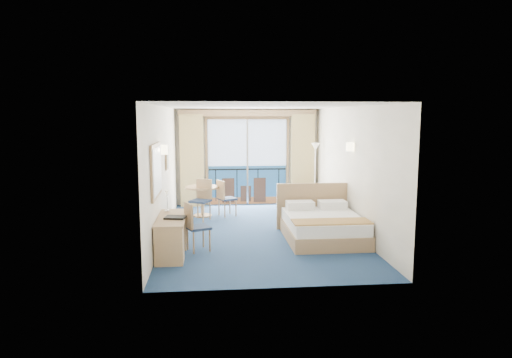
% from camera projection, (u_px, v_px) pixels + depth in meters
% --- Properties ---
extents(floor, '(6.50, 6.50, 0.00)m').
position_uv_depth(floor, '(259.00, 232.00, 9.90)').
color(floor, navy).
rests_on(floor, ground).
extents(room_walls, '(4.04, 6.54, 2.72)m').
position_uv_depth(room_walls, '(259.00, 150.00, 9.65)').
color(room_walls, beige).
rests_on(room_walls, ground).
extents(balcony_door, '(2.36, 0.03, 2.52)m').
position_uv_depth(balcony_door, '(247.00, 164.00, 12.91)').
color(balcony_door, navy).
rests_on(balcony_door, room_walls).
extents(curtain_left, '(0.65, 0.22, 2.55)m').
position_uv_depth(curtain_left, '(192.00, 161.00, 12.60)').
color(curtain_left, tan).
rests_on(curtain_left, room_walls).
extents(curtain_right, '(0.65, 0.22, 2.55)m').
position_uv_depth(curtain_right, '(302.00, 160.00, 12.89)').
color(curtain_right, tan).
rests_on(curtain_right, room_walls).
extents(pelmet, '(3.80, 0.25, 0.18)m').
position_uv_depth(pelmet, '(248.00, 113.00, 12.60)').
color(pelmet, '#A7825B').
rests_on(pelmet, room_walls).
extents(mirror, '(0.05, 1.25, 0.95)m').
position_uv_depth(mirror, '(156.00, 170.00, 8.02)').
color(mirror, '#A7825B').
rests_on(mirror, room_walls).
extents(wall_print, '(0.04, 0.42, 0.52)m').
position_uv_depth(wall_print, '(167.00, 158.00, 9.93)').
color(wall_print, '#A7825B').
rests_on(wall_print, room_walls).
extents(sconce_left, '(0.18, 0.18, 0.18)m').
position_uv_depth(sconce_left, '(163.00, 150.00, 8.87)').
color(sconce_left, beige).
rests_on(sconce_left, room_walls).
extents(sconce_right, '(0.18, 0.18, 0.18)m').
position_uv_depth(sconce_right, '(350.00, 147.00, 9.68)').
color(sconce_right, beige).
rests_on(sconce_right, room_walls).
extents(bed, '(1.63, 1.94, 1.03)m').
position_uv_depth(bed, '(322.00, 225.00, 9.30)').
color(bed, '#A7825B').
rests_on(bed, ground).
extents(nightstand, '(0.42, 0.40, 0.55)m').
position_uv_depth(nightstand, '(332.00, 212.00, 10.64)').
color(nightstand, tan).
rests_on(nightstand, ground).
extents(phone, '(0.20, 0.17, 0.08)m').
position_uv_depth(phone, '(333.00, 199.00, 10.64)').
color(phone, silver).
rests_on(phone, nightstand).
extents(armchair, '(1.00, 0.99, 0.65)m').
position_uv_depth(armchair, '(298.00, 198.00, 12.19)').
color(armchair, '#4E545F').
rests_on(armchair, ground).
extents(floor_lamp, '(0.25, 0.25, 1.78)m').
position_uv_depth(floor_lamp, '(315.00, 159.00, 12.32)').
color(floor_lamp, silver).
rests_on(floor_lamp, ground).
extents(desk, '(0.51, 1.47, 0.69)m').
position_uv_depth(desk, '(170.00, 239.00, 7.89)').
color(desk, '#A7825B').
rests_on(desk, ground).
extents(desk_chair, '(0.52, 0.52, 0.92)m').
position_uv_depth(desk_chair, '(194.00, 224.00, 8.44)').
color(desk_chair, '#21314E').
rests_on(desk_chair, ground).
extents(folder, '(0.40, 0.33, 0.03)m').
position_uv_depth(folder, '(175.00, 217.00, 8.13)').
color(folder, black).
rests_on(folder, desk).
extents(desk_lamp, '(0.11, 0.11, 0.40)m').
position_uv_depth(desk_lamp, '(167.00, 196.00, 8.64)').
color(desk_lamp, silver).
rests_on(desk_lamp, desk).
extents(round_table, '(0.84, 0.84, 0.75)m').
position_uv_depth(round_table, '(202.00, 194.00, 11.40)').
color(round_table, '#A7825B').
rests_on(round_table, ground).
extents(table_chair_a, '(0.53, 0.53, 0.91)m').
position_uv_depth(table_chair_a, '(224.00, 196.00, 11.41)').
color(table_chair_a, '#21314E').
rests_on(table_chair_a, ground).
extents(table_chair_b, '(0.58, 0.58, 0.98)m').
position_uv_depth(table_chair_b, '(202.00, 197.00, 11.03)').
color(table_chair_b, '#21314E').
rests_on(table_chair_b, ground).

